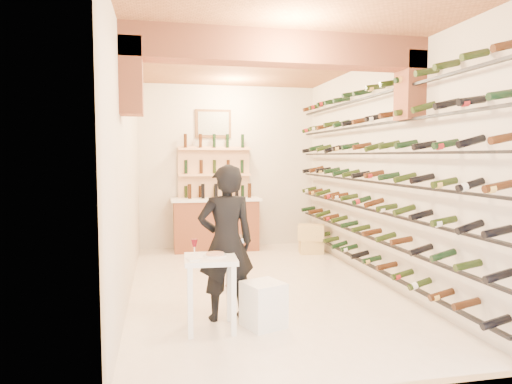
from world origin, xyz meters
TOP-DOWN VIEW (x-y plane):
  - ground at (0.00, 0.00)m, footprint 6.00×6.00m
  - room_shell at (0.00, -0.26)m, footprint 3.52×6.02m
  - wine_rack at (1.53, 0.00)m, footprint 0.32×5.70m
  - back_counter at (-0.30, 2.65)m, footprint 1.70×0.62m
  - back_shelving at (-0.30, 2.89)m, footprint 1.40×0.31m
  - tasting_table at (-0.85, -1.44)m, footprint 0.56×0.56m
  - white_stool at (-0.29, -1.48)m, footprint 0.49×0.49m
  - person at (-0.64, -1.17)m, footprint 0.66×0.47m
  - chrome_barstool at (-0.30, 0.04)m, footprint 0.37×0.37m
  - crate_lower at (1.40, 1.98)m, footprint 0.46×0.35m
  - crate_upper at (1.40, 1.98)m, footprint 0.57×0.48m

SIDE VIEW (x-z plane):
  - ground at x=0.00m, z-range 0.00..0.00m
  - crate_lower at x=1.40m, z-range 0.00..0.26m
  - white_stool at x=-0.29m, z-range 0.00..0.48m
  - crate_upper at x=1.40m, z-range 0.26..0.54m
  - chrome_barstool at x=-0.30m, z-range 0.06..0.77m
  - back_counter at x=-0.30m, z-range -0.11..1.18m
  - tasting_table at x=-0.85m, z-range 0.17..1.10m
  - person at x=-0.64m, z-range 0.00..1.72m
  - back_shelving at x=-0.30m, z-range -0.19..2.53m
  - wine_rack at x=1.53m, z-range 0.27..2.83m
  - room_shell at x=0.00m, z-range 0.65..3.86m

